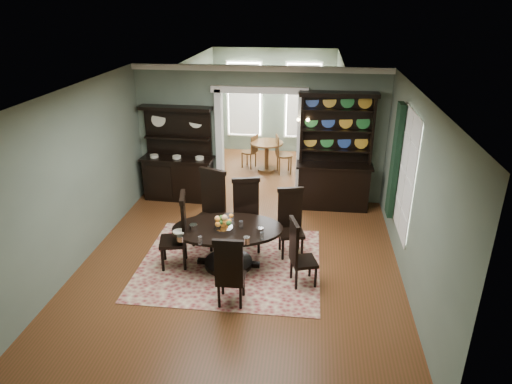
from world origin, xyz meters
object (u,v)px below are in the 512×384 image
Objects in this scene: dining_table at (228,239)px; parlor_table at (267,152)px; sideboard at (179,167)px; welsh_dresser at (334,167)px.

dining_table is 4.75m from parlor_table.
dining_table is 3.20m from sideboard.
dining_table is 0.95× the size of sideboard.
sideboard is 2.71m from parlor_table.
welsh_dresser reaches higher than dining_table.
parlor_table is at bearing 80.36° from dining_table.
parlor_table is at bearing 50.04° from sideboard.
dining_table is 2.34× the size of parlor_table.
welsh_dresser is at bearing 48.24° from dining_table.
sideboard is 3.49m from welsh_dresser.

